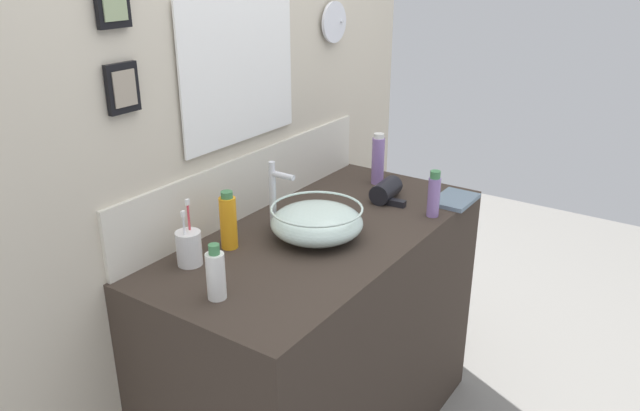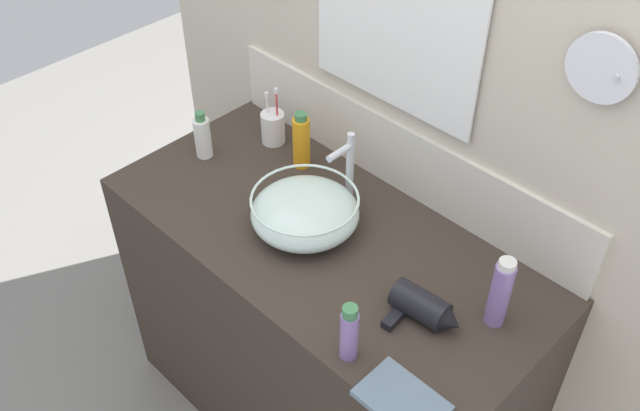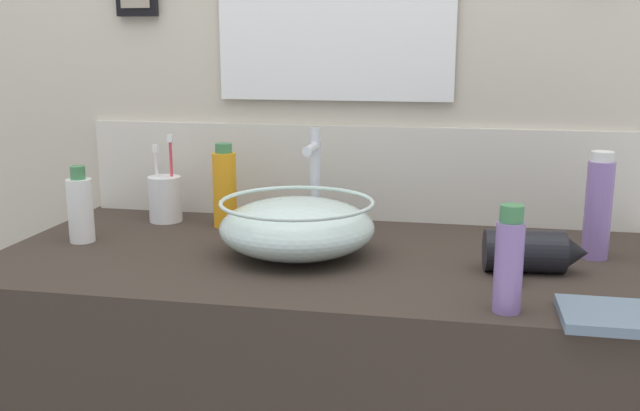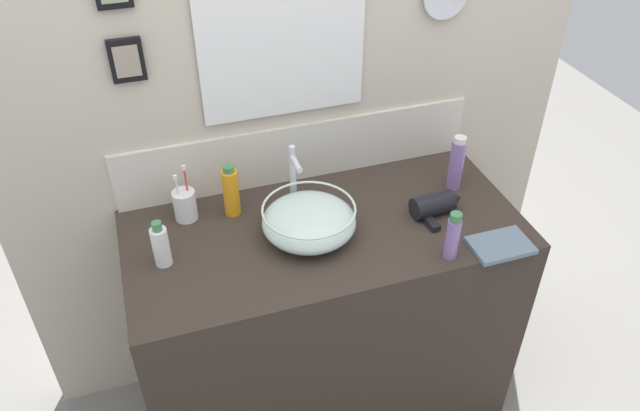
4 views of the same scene
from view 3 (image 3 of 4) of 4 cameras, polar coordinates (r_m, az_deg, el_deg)
back_panel at (r=1.72m, az=2.81°, el=7.95°), size 2.10×0.10×2.38m
glass_bowl_sink at (r=1.42m, az=-1.85°, el=-1.68°), size 0.31×0.31×0.11m
faucet at (r=1.57m, az=-0.44°, el=2.47°), size 0.02×0.10×0.24m
hair_drier at (r=1.37m, az=16.61°, el=-3.63°), size 0.19×0.14×0.08m
toothbrush_cup at (r=1.73m, az=-12.28°, el=0.57°), size 0.08×0.08×0.21m
spray_bottle at (r=1.65m, az=-7.63°, el=1.43°), size 0.05×0.05×0.19m
shampoo_bottle at (r=1.59m, az=-18.62°, el=-0.21°), size 0.05×0.05×0.16m
soap_dispenser at (r=1.15m, az=14.88°, el=-4.35°), size 0.04×0.04×0.17m
lotion_bottle at (r=1.49m, az=21.37°, el=-0.10°), size 0.05×0.05×0.21m
hand_towel at (r=1.19m, az=23.34°, el=-8.22°), size 0.20×0.14×0.02m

